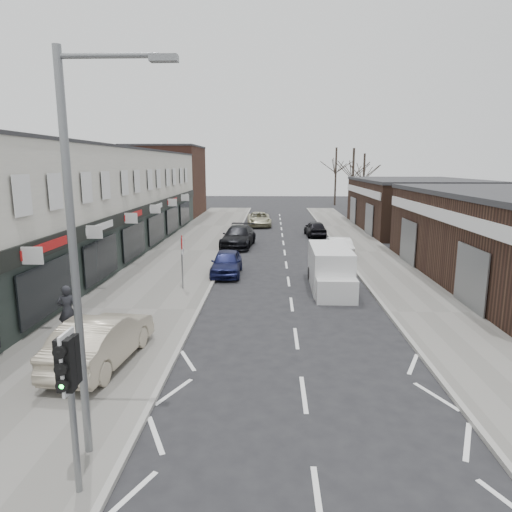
# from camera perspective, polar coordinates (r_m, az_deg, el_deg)

# --- Properties ---
(ground) EXTENTS (160.00, 160.00, 0.00)m
(ground) POSITION_cam_1_polar(r_m,az_deg,el_deg) (11.10, 6.71, -21.66)
(ground) COLOR black
(ground) RESTS_ON ground
(pavement_left) EXTENTS (5.50, 64.00, 0.12)m
(pavement_left) POSITION_cam_1_polar(r_m,az_deg,el_deg) (32.38, -8.43, 0.61)
(pavement_left) COLOR slate
(pavement_left) RESTS_ON ground
(pavement_right) EXTENTS (3.50, 64.00, 0.12)m
(pavement_right) POSITION_cam_1_polar(r_m,az_deg,el_deg) (32.52, 13.78, 0.45)
(pavement_right) COLOR slate
(pavement_right) RESTS_ON ground
(shop_terrace_left) EXTENTS (8.00, 41.00, 7.10)m
(shop_terrace_left) POSITION_cam_1_polar(r_m,az_deg,el_deg) (31.52, -21.68, 6.05)
(shop_terrace_left) COLOR silver
(shop_terrace_left) RESTS_ON ground
(brick_block_far) EXTENTS (8.00, 10.00, 8.00)m
(brick_block_far) POSITION_cam_1_polar(r_m,az_deg,el_deg) (55.76, -11.16, 9.07)
(brick_block_far) COLOR #4C2A20
(brick_block_far) RESTS_ON ground
(right_unit_far) EXTENTS (10.00, 16.00, 4.50)m
(right_unit_far) POSITION_cam_1_polar(r_m,az_deg,el_deg) (45.45, 19.28, 5.96)
(right_unit_far) COLOR #382319
(right_unit_far) RESTS_ON ground
(tree_far_a) EXTENTS (3.60, 3.60, 8.00)m
(tree_far_a) POSITION_cam_1_polar(r_m,az_deg,el_deg) (58.43, 11.84, 5.21)
(tree_far_a) COLOR #382D26
(tree_far_a) RESTS_ON ground
(tree_far_b) EXTENTS (3.60, 3.60, 7.50)m
(tree_far_b) POSITION_cam_1_polar(r_m,az_deg,el_deg) (64.75, 13.14, 5.73)
(tree_far_b) COLOR #382D26
(tree_far_b) RESTS_ON ground
(tree_far_c) EXTENTS (3.60, 3.60, 8.50)m
(tree_far_c) POSITION_cam_1_polar(r_m,az_deg,el_deg) (70.16, 9.80, 6.28)
(tree_far_c) COLOR #382D26
(tree_far_c) RESTS_ON ground
(traffic_light) EXTENTS (0.28, 0.60, 3.10)m
(traffic_light) POSITION_cam_1_polar(r_m,az_deg,el_deg) (8.85, -22.33, -13.71)
(traffic_light) COLOR slate
(traffic_light) RESTS_ON pavement_left
(street_lamp) EXTENTS (2.23, 0.22, 8.00)m
(street_lamp) POSITION_cam_1_polar(r_m,az_deg,el_deg) (9.34, -21.01, 1.88)
(street_lamp) COLOR slate
(street_lamp) RESTS_ON pavement_left
(warning_sign) EXTENTS (0.12, 0.80, 2.70)m
(warning_sign) POSITION_cam_1_polar(r_m,az_deg,el_deg) (22.04, -9.18, 1.20)
(warning_sign) COLOR slate
(warning_sign) RESTS_ON pavement_left
(white_van) EXTENTS (1.90, 5.28, 2.05)m
(white_van) POSITION_cam_1_polar(r_m,az_deg,el_deg) (22.73, 9.28, -1.66)
(white_van) COLOR silver
(white_van) RESTS_ON ground
(sedan_on_pavement) EXTENTS (2.05, 4.70, 1.50)m
(sedan_on_pavement) POSITION_cam_1_polar(r_m,az_deg,el_deg) (14.68, -18.73, -9.86)
(sedan_on_pavement) COLOR #B0A48D
(sedan_on_pavement) RESTS_ON pavement_left
(pedestrian) EXTENTS (0.73, 0.54, 1.82)m
(pedestrian) POSITION_cam_1_polar(r_m,az_deg,el_deg) (17.34, -22.50, -6.31)
(pedestrian) COLOR black
(pedestrian) RESTS_ON pavement_left
(parked_car_left_a) EXTENTS (1.66, 4.02, 1.36)m
(parked_car_left_a) POSITION_cam_1_polar(r_m,az_deg,el_deg) (25.36, -3.70, -0.84)
(parked_car_left_a) COLOR #151942
(parked_car_left_a) RESTS_ON ground
(parked_car_left_b) EXTENTS (2.62, 5.48, 1.54)m
(parked_car_left_b) POSITION_cam_1_polar(r_m,az_deg,el_deg) (33.99, -2.22, 2.45)
(parked_car_left_b) COLOR black
(parked_car_left_b) RESTS_ON ground
(parked_car_left_c) EXTENTS (2.60, 5.06, 1.37)m
(parked_car_left_c) POSITION_cam_1_polar(r_m,az_deg,el_deg) (45.51, 0.38, 4.62)
(parked_car_left_c) COLOR #B3AF8F
(parked_car_left_c) RESTS_ON ground
(parked_car_right_a) EXTENTS (1.56, 4.11, 1.34)m
(parked_car_right_a) POSITION_cam_1_polar(r_m,az_deg,el_deg) (30.73, 10.22, 1.13)
(parked_car_right_a) COLOR white
(parked_car_right_a) RESTS_ON ground
(parked_car_right_b) EXTENTS (1.81, 3.98, 1.33)m
(parked_car_right_b) POSITION_cam_1_polar(r_m,az_deg,el_deg) (39.34, 7.42, 3.43)
(parked_car_right_b) COLOR black
(parked_car_right_b) RESTS_ON ground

